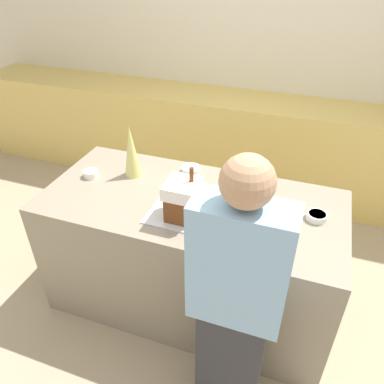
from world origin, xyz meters
name	(u,v)px	position (x,y,z in m)	size (l,w,h in m)	color
ground_plane	(191,297)	(0.00, 0.00, 0.00)	(12.00, 12.00, 0.00)	tan
wall_back	(260,54)	(0.00, 1.98, 1.30)	(8.00, 0.05, 2.60)	beige
back_cabinet_block	(245,145)	(0.00, 1.65, 0.48)	(6.00, 0.60, 0.95)	#DBBC60
kitchen_island	(191,253)	(0.00, 0.00, 0.44)	(1.86, 0.87, 0.89)	gray
baking_tray	(183,217)	(0.01, -0.18, 0.89)	(0.41, 0.27, 0.01)	silver
gingerbread_house	(182,199)	(0.01, -0.18, 1.02)	(0.18, 0.20, 0.31)	brown
decorative_tree	(131,151)	(-0.47, 0.15, 1.06)	(0.12, 0.12, 0.35)	#DBD675
candy_bowl_far_left	(277,216)	(0.53, -0.02, 0.91)	(0.12, 0.12, 0.05)	white
candy_bowl_front_corner	(188,180)	(-0.08, 0.17, 0.91)	(0.09, 0.09, 0.04)	white
candy_bowl_beside_tree	(91,173)	(-0.73, 0.03, 0.91)	(0.10, 0.10, 0.05)	white
candy_bowl_center_rear	(191,169)	(-0.11, 0.31, 0.91)	(0.13, 0.13, 0.04)	white
candy_bowl_near_tray_left	(317,216)	(0.74, 0.06, 0.91)	(0.12, 0.12, 0.04)	white
cookbook	(248,180)	(0.28, 0.32, 0.90)	(0.18, 0.12, 0.02)	#CCB78C
person	(236,304)	(0.44, -0.63, 0.83)	(0.42, 0.53, 1.60)	#333338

